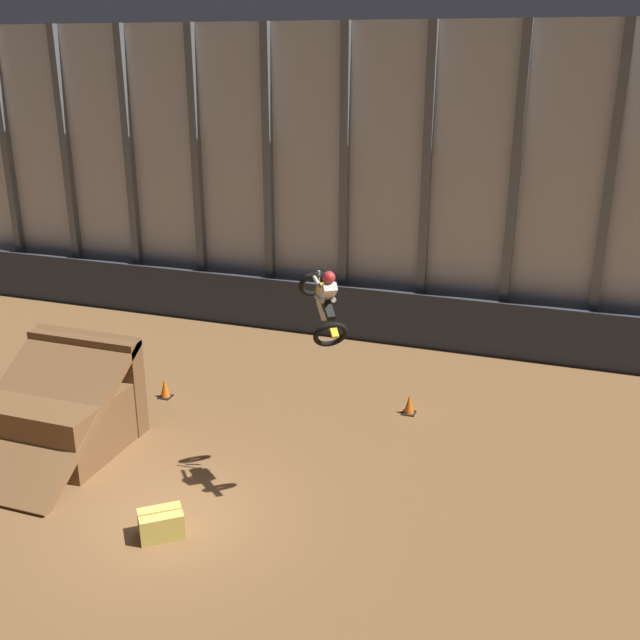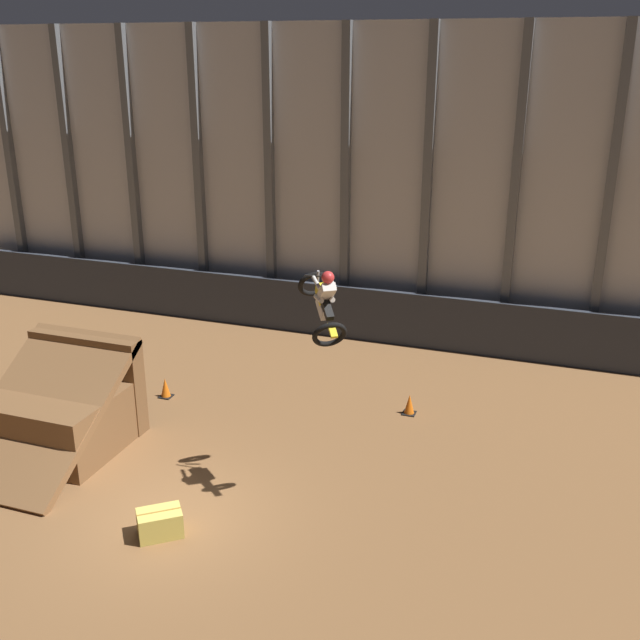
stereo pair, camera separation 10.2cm
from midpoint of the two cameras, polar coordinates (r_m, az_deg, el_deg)
ground_plane at (r=16.98m, az=-11.04°, el=-14.54°), size 60.00×60.00×0.00m
arena_back_wall at (r=25.63m, az=2.18°, el=10.21°), size 32.00×0.40×10.37m
lower_barrier at (r=25.99m, az=1.55°, el=0.67°), size 31.36×0.20×1.86m
dirt_ramp at (r=20.08m, az=-18.77°, el=-6.47°), size 3.16×4.32×2.72m
rider_bike_solo at (r=15.48m, az=0.45°, el=1.38°), size 1.55×1.79×1.70m
traffic_cone_near_ramp at (r=22.16m, az=-11.57°, el=-5.10°), size 0.36×0.36×0.58m
traffic_cone_arena_edge at (r=20.91m, az=6.97°, el=-6.41°), size 0.36×0.36×0.58m
hay_bale_trackside at (r=16.35m, az=-11.92°, el=-14.91°), size 1.08×1.03×0.57m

